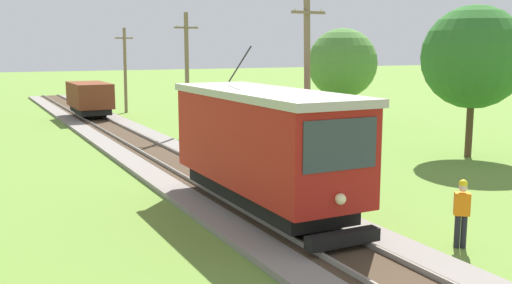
% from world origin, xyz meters
% --- Properties ---
extents(red_tram, '(2.60, 8.54, 4.79)m').
position_xyz_m(red_tram, '(0.00, 12.27, 2.19)').
color(red_tram, maroon).
rests_on(red_tram, rail_right).
extents(freight_car, '(2.40, 5.20, 2.31)m').
position_xyz_m(freight_car, '(0.00, 38.84, 1.56)').
color(freight_car, brown).
rests_on(freight_car, rail_right).
extents(utility_pole_near_tram, '(1.40, 0.52, 7.19)m').
position_xyz_m(utility_pole_near_tram, '(3.42, 15.27, 3.69)').
color(utility_pole_near_tram, '#7A664C').
rests_on(utility_pole_near_tram, ground).
extents(utility_pole_mid, '(1.40, 0.24, 7.02)m').
position_xyz_m(utility_pole_mid, '(3.42, 28.10, 3.61)').
color(utility_pole_mid, '#7A664C').
rests_on(utility_pole_mid, ground).
extents(utility_pole_far, '(1.40, 0.53, 6.61)m').
position_xyz_m(utility_pole_far, '(3.42, 42.02, 3.40)').
color(utility_pole_far, '#7A664C').
rests_on(utility_pole_far, ground).
extents(track_worker, '(0.45, 0.42, 1.78)m').
position_xyz_m(track_worker, '(3.12, 7.36, 0.98)').
color(track_worker, black).
rests_on(track_worker, ground).
extents(tree_left_near, '(4.53, 4.53, 6.34)m').
position_xyz_m(tree_left_near, '(14.18, 28.22, 4.07)').
color(tree_left_near, '#4C3823').
rests_on(tree_left_near, ground).
extents(tree_left_far, '(4.71, 4.71, 7.00)m').
position_xyz_m(tree_left_far, '(12.94, 16.27, 4.63)').
color(tree_left_far, '#4C3823').
rests_on(tree_left_far, ground).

